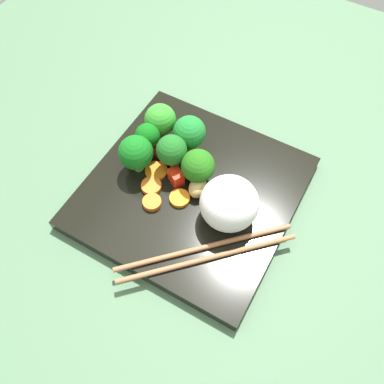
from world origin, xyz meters
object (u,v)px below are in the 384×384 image
(broccoli_floret_4, at_px, (160,120))
(carrot_slice_1, at_px, (155,173))
(rice_mound, at_px, (229,203))
(square_plate, at_px, (191,192))
(chopstick_pair, at_px, (206,253))

(broccoli_floret_4, bearing_deg, carrot_slice_1, 113.95)
(broccoli_floret_4, bearing_deg, rice_mound, 154.32)
(rice_mound, relative_size, broccoli_floret_4, 1.24)
(square_plate, relative_size, chopstick_pair, 1.53)
(square_plate, height_order, chopstick_pair, chopstick_pair)
(chopstick_pair, bearing_deg, carrot_slice_1, 104.58)
(broccoli_floret_4, distance_m, chopstick_pair, 0.20)
(rice_mound, distance_m, carrot_slice_1, 0.12)
(broccoli_floret_4, distance_m, carrot_slice_1, 0.08)
(rice_mound, xyz_separation_m, broccoli_floret_4, (0.15, -0.07, 0.00))
(square_plate, height_order, broccoli_floret_4, broccoli_floret_4)
(rice_mound, xyz_separation_m, chopstick_pair, (-0.00, 0.06, -0.03))
(carrot_slice_1, xyz_separation_m, chopstick_pair, (-0.12, 0.07, 0.00))
(square_plate, distance_m, rice_mound, 0.08)
(rice_mound, height_order, chopstick_pair, rice_mound)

